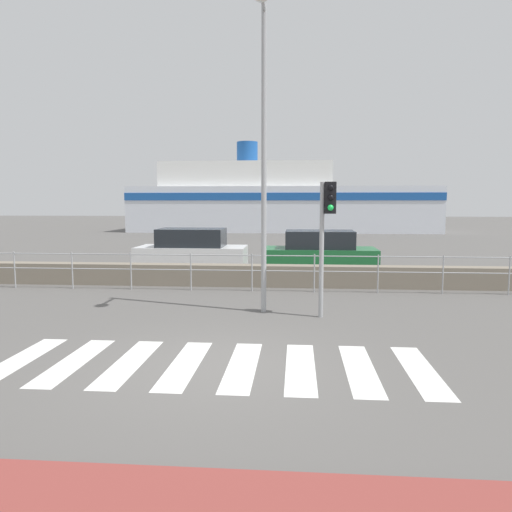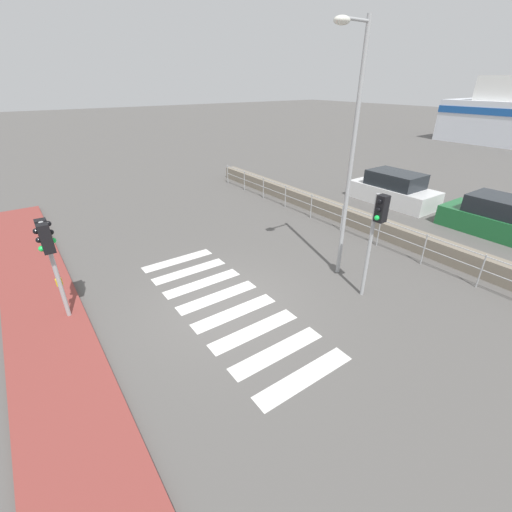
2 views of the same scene
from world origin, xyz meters
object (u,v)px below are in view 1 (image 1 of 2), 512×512
Objects in this scene: traffic_light_far at (327,219)px; parked_car_green at (319,253)px; parked_car_white at (192,251)px; streetlamp at (263,127)px; ferry_boat at (275,202)px.

traffic_light_far reaches higher than parked_car_green.
streetlamp is at bearing -66.92° from parked_car_white.
traffic_light_far is at bearing -9.35° from streetlamp.
streetlamp is at bearing 170.65° from traffic_light_far.
parked_car_green is at bearing 0.00° from parked_car_white.
traffic_light_far is at bearing -91.52° from parked_car_green.
traffic_light_far is 0.12× the size of ferry_boat.
ferry_boat reaches higher than parked_car_white.
traffic_light_far is at bearing -59.42° from parked_car_white.
ferry_boat reaches higher than traffic_light_far.
traffic_light_far is 8.02m from parked_car_green.
ferry_boat is at bearing 94.42° from traffic_light_far.
traffic_light_far is 0.43× the size of streetlamp.
streetlamp is (-1.39, 0.23, 1.99)m from traffic_light_far.
parked_car_green is at bearing 88.48° from traffic_light_far.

